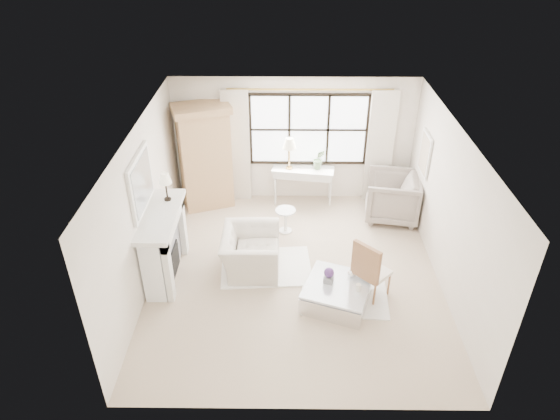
# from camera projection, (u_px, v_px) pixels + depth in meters

# --- Properties ---
(floor) EXTENTS (5.50, 5.50, 0.00)m
(floor) POSITION_uv_depth(u_px,v_px,m) (295.00, 274.00, 8.84)
(floor) COLOR #C1A98F
(floor) RESTS_ON ground
(ceiling) EXTENTS (5.50, 5.50, 0.00)m
(ceiling) POSITION_uv_depth(u_px,v_px,m) (298.00, 133.00, 7.41)
(ceiling) COLOR white
(ceiling) RESTS_ON ground
(wall_back) EXTENTS (5.00, 0.00, 5.00)m
(wall_back) POSITION_uv_depth(u_px,v_px,m) (294.00, 140.00, 10.45)
(wall_back) COLOR white
(wall_back) RESTS_ON ground
(wall_front) EXTENTS (5.00, 0.00, 5.00)m
(wall_front) POSITION_uv_depth(u_px,v_px,m) (300.00, 335.00, 5.79)
(wall_front) COLOR white
(wall_front) RESTS_ON ground
(wall_left) EXTENTS (0.00, 5.50, 5.50)m
(wall_left) POSITION_uv_depth(u_px,v_px,m) (143.00, 209.00, 8.14)
(wall_left) COLOR beige
(wall_left) RESTS_ON ground
(wall_right) EXTENTS (0.00, 5.50, 5.50)m
(wall_right) POSITION_uv_depth(u_px,v_px,m) (450.00, 211.00, 8.10)
(wall_right) COLOR beige
(wall_right) RESTS_ON ground
(window_pane) EXTENTS (2.40, 0.02, 1.50)m
(window_pane) POSITION_uv_depth(u_px,v_px,m) (309.00, 130.00, 10.30)
(window_pane) COLOR white
(window_pane) RESTS_ON wall_back
(window_frame) EXTENTS (2.50, 0.04, 1.50)m
(window_frame) POSITION_uv_depth(u_px,v_px,m) (309.00, 130.00, 10.29)
(window_frame) COLOR black
(window_frame) RESTS_ON wall_back
(curtain_rod) EXTENTS (3.30, 0.04, 0.04)m
(curtain_rod) POSITION_uv_depth(u_px,v_px,m) (310.00, 90.00, 9.79)
(curtain_rod) COLOR #A8853A
(curtain_rod) RESTS_ON wall_back
(curtain_left) EXTENTS (0.55, 0.10, 2.47)m
(curtain_left) POSITION_uv_depth(u_px,v_px,m) (237.00, 147.00, 10.44)
(curtain_left) COLOR beige
(curtain_left) RESTS_ON ground
(curtain_right) EXTENTS (0.55, 0.10, 2.47)m
(curtain_right) POSITION_uv_depth(u_px,v_px,m) (380.00, 148.00, 10.41)
(curtain_right) COLOR silver
(curtain_right) RESTS_ON ground
(fireplace) EXTENTS (0.58, 1.66, 1.26)m
(fireplace) POSITION_uv_depth(u_px,v_px,m) (162.00, 244.00, 8.51)
(fireplace) COLOR silver
(fireplace) RESTS_ON ground
(mirror_frame) EXTENTS (0.05, 1.15, 0.95)m
(mirror_frame) POSITION_uv_depth(u_px,v_px,m) (141.00, 183.00, 7.88)
(mirror_frame) COLOR silver
(mirror_frame) RESTS_ON wall_left
(mirror_glass) EXTENTS (0.02, 1.00, 0.80)m
(mirror_glass) POSITION_uv_depth(u_px,v_px,m) (143.00, 183.00, 7.88)
(mirror_glass) COLOR #B4BAC0
(mirror_glass) RESTS_ON wall_left
(art_frame) EXTENTS (0.04, 0.62, 0.82)m
(art_frame) POSITION_uv_depth(u_px,v_px,m) (425.00, 154.00, 9.43)
(art_frame) COLOR silver
(art_frame) RESTS_ON wall_right
(art_canvas) EXTENTS (0.01, 0.52, 0.72)m
(art_canvas) POSITION_uv_depth(u_px,v_px,m) (424.00, 154.00, 9.43)
(art_canvas) COLOR tan
(art_canvas) RESTS_ON wall_right
(mantel_lamp) EXTENTS (0.22, 0.22, 0.51)m
(mantel_lamp) POSITION_uv_depth(u_px,v_px,m) (165.00, 180.00, 8.36)
(mantel_lamp) COLOR black
(mantel_lamp) RESTS_ON fireplace
(armoire) EXTENTS (1.29, 1.03, 2.24)m
(armoire) POSITION_uv_depth(u_px,v_px,m) (205.00, 156.00, 10.28)
(armoire) COLOR tan
(armoire) RESTS_ON floor
(console_table) EXTENTS (1.35, 0.63, 0.80)m
(console_table) POSITION_uv_depth(u_px,v_px,m) (303.00, 185.00, 10.77)
(console_table) COLOR silver
(console_table) RESTS_ON floor
(console_lamp) EXTENTS (0.28, 0.28, 0.69)m
(console_lamp) POSITION_uv_depth(u_px,v_px,m) (289.00, 144.00, 10.27)
(console_lamp) COLOR #AF823C
(console_lamp) RESTS_ON console_table
(orchid_plant) EXTENTS (0.25, 0.20, 0.45)m
(orchid_plant) POSITION_uv_depth(u_px,v_px,m) (319.00, 159.00, 10.43)
(orchid_plant) COLOR #5C7B52
(orchid_plant) RESTS_ON console_table
(side_table) EXTENTS (0.40, 0.40, 0.51)m
(side_table) POSITION_uv_depth(u_px,v_px,m) (285.00, 217.00, 9.80)
(side_table) COLOR silver
(side_table) RESTS_ON floor
(rug_left) EXTENTS (1.68, 1.24, 0.03)m
(rug_left) POSITION_uv_depth(u_px,v_px,m) (266.00, 267.00, 8.99)
(rug_left) COLOR white
(rug_left) RESTS_ON floor
(rug_right) EXTENTS (1.49, 1.17, 0.03)m
(rug_right) POSITION_uv_depth(u_px,v_px,m) (344.00, 295.00, 8.35)
(rug_right) COLOR white
(rug_right) RESTS_ON floor
(club_armchair) EXTENTS (0.99, 1.14, 0.74)m
(club_armchair) POSITION_uv_depth(u_px,v_px,m) (251.00, 252.00, 8.79)
(club_armchair) COLOR beige
(club_armchair) RESTS_ON floor
(wingback_chair) EXTENTS (1.22, 1.20, 0.96)m
(wingback_chair) POSITION_uv_depth(u_px,v_px,m) (392.00, 197.00, 10.18)
(wingback_chair) COLOR gray
(wingback_chair) RESTS_ON floor
(french_chair) EXTENTS (0.68, 0.68, 1.08)m
(french_chair) POSITION_uv_depth(u_px,v_px,m) (371.00, 280.00, 8.23)
(french_chair) COLOR #97653F
(french_chair) RESTS_ON floor
(coffee_table) EXTENTS (1.28, 1.28, 0.38)m
(coffee_table) POSITION_uv_depth(u_px,v_px,m) (337.00, 294.00, 8.13)
(coffee_table) COLOR silver
(coffee_table) RESTS_ON floor
(planter_box) EXTENTS (0.19, 0.19, 0.11)m
(planter_box) POSITION_uv_depth(u_px,v_px,m) (329.00, 279.00, 8.05)
(planter_box) COLOR slate
(planter_box) RESTS_ON coffee_table
(planter_flowers) EXTENTS (0.16, 0.16, 0.16)m
(planter_flowers) POSITION_uv_depth(u_px,v_px,m) (329.00, 272.00, 7.98)
(planter_flowers) COLOR #4C2A69
(planter_flowers) RESTS_ON planter_box
(pillar_candle) EXTENTS (0.08, 0.08, 0.12)m
(pillar_candle) POSITION_uv_depth(u_px,v_px,m) (358.00, 287.00, 7.87)
(pillar_candle) COLOR silver
(pillar_candle) RESTS_ON coffee_table
(coffee_vase) EXTENTS (0.16, 0.16, 0.14)m
(coffee_vase) POSITION_uv_depth(u_px,v_px,m) (351.00, 273.00, 8.17)
(coffee_vase) COLOR silver
(coffee_vase) RESTS_ON coffee_table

